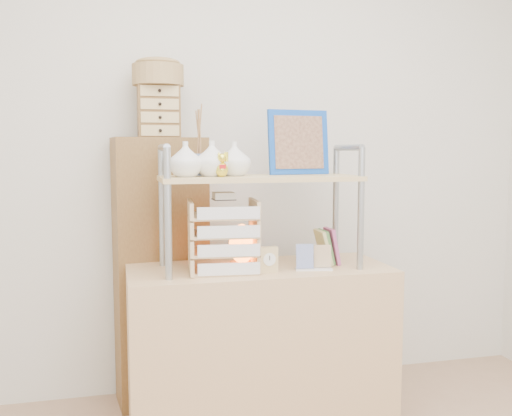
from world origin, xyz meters
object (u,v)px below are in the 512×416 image
(letter_tray, at_px, (224,240))
(cabinet, at_px, (161,271))
(salt_lamp, at_px, (242,245))
(desk, at_px, (260,346))

(letter_tray, bearing_deg, cabinet, 121.08)
(salt_lamp, bearing_deg, letter_tray, -144.81)
(cabinet, xyz_separation_m, letter_tray, (0.25, -0.41, 0.22))
(letter_tray, distance_m, salt_lamp, 0.12)
(desk, relative_size, letter_tray, 3.39)
(cabinet, xyz_separation_m, salt_lamp, (0.34, -0.34, 0.18))
(letter_tray, bearing_deg, desk, 12.58)
(letter_tray, relative_size, salt_lamp, 1.77)
(desk, height_order, cabinet, cabinet)
(desk, relative_size, salt_lamp, 6.00)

